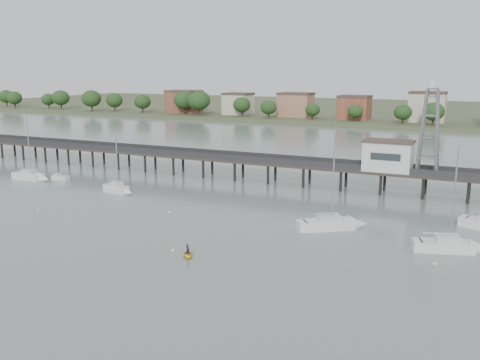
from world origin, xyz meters
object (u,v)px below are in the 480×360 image
at_px(sailboat_b, 120,190).
at_px(yellow_dinghy, 188,257).
at_px(white_tender, 60,178).
at_px(sailboat_c, 339,224).
at_px(pier, 255,161).
at_px(sailboat_d, 458,247).
at_px(lattice_tower, 430,132).
at_px(sailboat_f, 34,177).

xyz_separation_m(sailboat_b, yellow_dinghy, (27.03, -22.59, -0.66)).
xyz_separation_m(sailboat_b, white_tender, (-17.74, 4.29, -0.24)).
xyz_separation_m(sailboat_c, white_tender, (-57.73, 8.53, -0.21)).
relative_size(pier, sailboat_d, 11.10).
xyz_separation_m(lattice_tower, sailboat_f, (-70.54, -17.99, -10.46)).
relative_size(sailboat_b, sailboat_d, 0.76).
relative_size(pier, white_tender, 42.29).
bearing_deg(sailboat_b, lattice_tower, 32.72).
distance_m(sailboat_c, white_tender, 58.36).
xyz_separation_m(lattice_tower, sailboat_d, (6.77, -27.45, -10.46)).
bearing_deg(sailboat_d, white_tender, 152.69).
relative_size(white_tender, yellow_dinghy, 1.53).
xyz_separation_m(sailboat_d, yellow_dinghy, (-28.18, -15.10, -0.64)).
xyz_separation_m(pier, sailboat_d, (38.27, -27.45, -3.15)).
bearing_deg(sailboat_d, yellow_dinghy, -169.95).
bearing_deg(lattice_tower, sailboat_d, -76.14).
distance_m(lattice_tower, sailboat_d, 30.14).
height_order(pier, sailboat_b, sailboat_b).
bearing_deg(sailboat_c, white_tender, 136.63).
distance_m(white_tender, yellow_dinghy, 52.23).
xyz_separation_m(lattice_tower, white_tender, (-66.19, -15.67, -10.68)).
bearing_deg(yellow_dinghy, sailboat_d, -5.30).
bearing_deg(white_tender, sailboat_d, -10.81).
bearing_deg(white_tender, sailboat_b, -15.23).
bearing_deg(sailboat_d, pier, 126.22).
bearing_deg(pier, sailboat_f, -155.26).
height_order(pier, yellow_dinghy, pier).
height_order(lattice_tower, white_tender, lattice_tower).
bearing_deg(white_tender, yellow_dinghy, -32.61).
distance_m(pier, sailboat_c, 33.57).
relative_size(lattice_tower, sailboat_b, 1.51).
height_order(sailboat_b, sailboat_f, sailboat_f).
bearing_deg(sailboat_c, sailboat_f, 139.32).
height_order(sailboat_b, sailboat_d, sailboat_d).
relative_size(sailboat_c, yellow_dinghy, 6.35).
relative_size(sailboat_d, white_tender, 3.81).
bearing_deg(sailboat_b, sailboat_f, -174.77).
bearing_deg(sailboat_b, yellow_dinghy, -29.56).
bearing_deg(sailboat_f, sailboat_b, -5.13).
xyz_separation_m(sailboat_f, yellow_dinghy, (49.14, -24.56, -0.64)).
bearing_deg(sailboat_d, sailboat_c, 149.83).
bearing_deg(pier, sailboat_d, -35.65).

